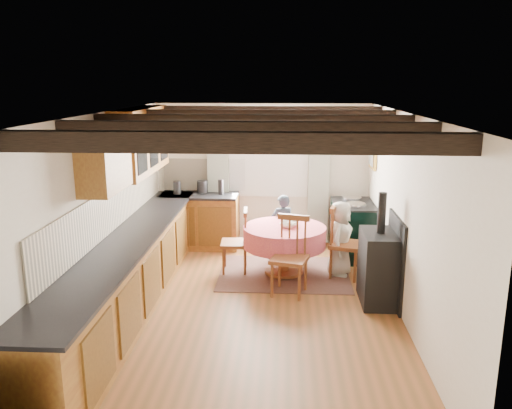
# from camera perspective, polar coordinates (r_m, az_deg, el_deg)

# --- Properties ---
(floor) EXTENTS (3.60, 5.50, 0.00)m
(floor) POSITION_cam_1_polar(r_m,az_deg,el_deg) (6.48, -0.41, -11.63)
(floor) COLOR #99582D
(floor) RESTS_ON ground
(ceiling) EXTENTS (3.60, 5.50, 0.00)m
(ceiling) POSITION_cam_1_polar(r_m,az_deg,el_deg) (5.87, -0.45, 10.07)
(ceiling) COLOR white
(ceiling) RESTS_ON ground
(wall_back) EXTENTS (3.60, 0.00, 2.40)m
(wall_back) POSITION_cam_1_polar(r_m,az_deg,el_deg) (8.75, 0.73, 3.32)
(wall_back) COLOR silver
(wall_back) RESTS_ON ground
(wall_front) EXTENTS (3.60, 0.00, 2.40)m
(wall_front) POSITION_cam_1_polar(r_m,az_deg,el_deg) (3.49, -3.43, -13.00)
(wall_front) COLOR silver
(wall_front) RESTS_ON ground
(wall_left) EXTENTS (0.00, 5.50, 2.40)m
(wall_left) POSITION_cam_1_polar(r_m,az_deg,el_deg) (6.43, -16.65, -1.02)
(wall_left) COLOR silver
(wall_left) RESTS_ON ground
(wall_right) EXTENTS (0.00, 5.50, 2.40)m
(wall_right) POSITION_cam_1_polar(r_m,az_deg,el_deg) (6.22, 16.37, -1.51)
(wall_right) COLOR silver
(wall_right) RESTS_ON ground
(beam_a) EXTENTS (3.60, 0.16, 0.16)m
(beam_a) POSITION_cam_1_polar(r_m,az_deg,el_deg) (3.89, -2.38, 6.93)
(beam_a) COLOR black
(beam_a) RESTS_ON ceiling
(beam_b) EXTENTS (3.60, 0.16, 0.16)m
(beam_b) POSITION_cam_1_polar(r_m,az_deg,el_deg) (4.88, -1.22, 8.30)
(beam_b) COLOR black
(beam_b) RESTS_ON ceiling
(beam_c) EXTENTS (3.60, 0.16, 0.16)m
(beam_c) POSITION_cam_1_polar(r_m,az_deg,el_deg) (5.88, -0.45, 9.20)
(beam_c) COLOR black
(beam_c) RESTS_ON ceiling
(beam_d) EXTENTS (3.60, 0.16, 0.16)m
(beam_d) POSITION_cam_1_polar(r_m,az_deg,el_deg) (6.87, 0.10, 9.84)
(beam_d) COLOR black
(beam_d) RESTS_ON ceiling
(beam_e) EXTENTS (3.60, 0.16, 0.16)m
(beam_e) POSITION_cam_1_polar(r_m,az_deg,el_deg) (7.87, 0.51, 10.31)
(beam_e) COLOR black
(beam_e) RESTS_ON ceiling
(splash_left) EXTENTS (0.02, 4.50, 0.55)m
(splash_left) POSITION_cam_1_polar(r_m,az_deg,el_deg) (6.70, -15.63, -0.38)
(splash_left) COLOR beige
(splash_left) RESTS_ON wall_left
(splash_back) EXTENTS (1.40, 0.02, 0.55)m
(splash_back) POSITION_cam_1_polar(r_m,az_deg,el_deg) (8.83, -5.78, 3.35)
(splash_back) COLOR beige
(splash_back) RESTS_ON wall_back
(base_cabinet_left) EXTENTS (0.60, 5.30, 0.88)m
(base_cabinet_left) POSITION_cam_1_polar(r_m,az_deg,el_deg) (6.57, -13.71, -7.50)
(base_cabinet_left) COLOR olive
(base_cabinet_left) RESTS_ON floor
(base_cabinet_back) EXTENTS (1.30, 0.60, 0.88)m
(base_cabinet_back) POSITION_cam_1_polar(r_m,az_deg,el_deg) (8.74, -6.27, -1.89)
(base_cabinet_back) COLOR olive
(base_cabinet_back) RESTS_ON floor
(worktop_left) EXTENTS (0.64, 5.30, 0.04)m
(worktop_left) POSITION_cam_1_polar(r_m,az_deg,el_deg) (6.41, -13.77, -3.67)
(worktop_left) COLOR black
(worktop_left) RESTS_ON base_cabinet_left
(worktop_back) EXTENTS (1.30, 0.64, 0.04)m
(worktop_back) POSITION_cam_1_polar(r_m,az_deg,el_deg) (8.61, -6.37, 1.02)
(worktop_back) COLOR black
(worktop_back) RESTS_ON base_cabinet_back
(wall_cabinet_glass) EXTENTS (0.34, 1.80, 0.90)m
(wall_cabinet_glass) POSITION_cam_1_polar(r_m,az_deg,el_deg) (7.37, -12.66, 6.96)
(wall_cabinet_glass) COLOR olive
(wall_cabinet_glass) RESTS_ON wall_left
(wall_cabinet_solid) EXTENTS (0.34, 0.90, 0.70)m
(wall_cabinet_solid) POSITION_cam_1_polar(r_m,az_deg,el_deg) (5.96, -16.52, 4.74)
(wall_cabinet_solid) COLOR olive
(wall_cabinet_solid) RESTS_ON wall_left
(window_frame) EXTENTS (1.34, 0.03, 1.54)m
(window_frame) POSITION_cam_1_polar(r_m,az_deg,el_deg) (8.67, 1.40, 5.90)
(window_frame) COLOR white
(window_frame) RESTS_ON wall_back
(window_pane) EXTENTS (1.20, 0.01, 1.40)m
(window_pane) POSITION_cam_1_polar(r_m,az_deg,el_deg) (8.67, 1.40, 5.90)
(window_pane) COLOR white
(window_pane) RESTS_ON wall_back
(curtain_left) EXTENTS (0.35, 0.10, 2.10)m
(curtain_left) POSITION_cam_1_polar(r_m,az_deg,el_deg) (8.73, -4.22, 2.60)
(curtain_left) COLOR #A6BA9B
(curtain_left) RESTS_ON wall_back
(curtain_right) EXTENTS (0.35, 0.10, 2.10)m
(curtain_right) POSITION_cam_1_polar(r_m,az_deg,el_deg) (8.68, 6.99, 2.46)
(curtain_right) COLOR #A6BA9B
(curtain_right) RESTS_ON wall_back
(curtain_rod) EXTENTS (2.00, 0.03, 0.03)m
(curtain_rod) POSITION_cam_1_polar(r_m,az_deg,el_deg) (8.52, 1.41, 9.82)
(curtain_rod) COLOR black
(curtain_rod) RESTS_ON wall_back
(wall_picture) EXTENTS (0.04, 0.50, 0.60)m
(wall_picture) POSITION_cam_1_polar(r_m,az_deg,el_deg) (8.33, 12.92, 5.94)
(wall_picture) COLOR gold
(wall_picture) RESTS_ON wall_right
(wall_plate) EXTENTS (0.30, 0.02, 0.30)m
(wall_plate) POSITION_cam_1_polar(r_m,az_deg,el_deg) (8.66, 7.74, 6.44)
(wall_plate) COLOR silver
(wall_plate) RESTS_ON wall_back
(rug) EXTENTS (1.88, 1.47, 0.01)m
(rug) POSITION_cam_1_polar(r_m,az_deg,el_deg) (7.60, 3.12, -7.67)
(rug) COLOR #4D3328
(rug) RESTS_ON floor
(dining_table) EXTENTS (1.19, 1.19, 0.72)m
(dining_table) POSITION_cam_1_polar(r_m,az_deg,el_deg) (7.48, 3.16, -5.14)
(dining_table) COLOR #EA7461
(dining_table) RESTS_ON floor
(chair_near) EXTENTS (0.56, 0.58, 1.05)m
(chair_near) POSITION_cam_1_polar(r_m,az_deg,el_deg) (6.74, 3.74, -5.78)
(chair_near) COLOR brown
(chair_near) RESTS_ON floor
(chair_left) EXTENTS (0.45, 0.43, 0.95)m
(chair_left) POSITION_cam_1_polar(r_m,az_deg,el_deg) (7.53, -2.41, -4.06)
(chair_left) COLOR brown
(chair_left) RESTS_ON floor
(chair_right) EXTENTS (0.58, 0.56, 1.05)m
(chair_right) POSITION_cam_1_polar(r_m,az_deg,el_deg) (7.43, 9.95, -4.12)
(chair_right) COLOR brown
(chair_right) RESTS_ON floor
(aga_range) EXTENTS (0.64, 0.98, 0.91)m
(aga_range) POSITION_cam_1_polar(r_m,az_deg,el_deg) (8.32, 10.68, -2.74)
(aga_range) COLOR black
(aga_range) RESTS_ON floor
(cast_iron_stove) EXTENTS (0.43, 0.72, 1.43)m
(cast_iron_stove) POSITION_cam_1_polar(r_m,az_deg,el_deg) (6.62, 13.60, -4.78)
(cast_iron_stove) COLOR black
(cast_iron_stove) RESTS_ON floor
(child_far) EXTENTS (0.43, 0.34, 1.04)m
(child_far) POSITION_cam_1_polar(r_m,az_deg,el_deg) (8.09, 2.96, -2.50)
(child_far) COLOR #2B3A46
(child_far) RESTS_ON floor
(child_right) EXTENTS (0.50, 0.62, 1.10)m
(child_right) POSITION_cam_1_polar(r_m,az_deg,el_deg) (7.49, 9.34, -3.76)
(child_right) COLOR beige
(child_right) RESTS_ON floor
(bowl_a) EXTENTS (0.33, 0.33, 0.06)m
(bowl_a) POSITION_cam_1_polar(r_m,az_deg,el_deg) (7.35, 3.59, -2.31)
(bowl_a) COLOR silver
(bowl_a) RESTS_ON dining_table
(bowl_b) EXTENTS (0.29, 0.29, 0.06)m
(bowl_b) POSITION_cam_1_polar(r_m,az_deg,el_deg) (7.43, 3.90, -2.12)
(bowl_b) COLOR silver
(bowl_b) RESTS_ON dining_table
(cup) EXTENTS (0.15, 0.15, 0.10)m
(cup) POSITION_cam_1_polar(r_m,az_deg,el_deg) (7.37, 3.29, -2.10)
(cup) COLOR silver
(cup) RESTS_ON dining_table
(canister_tall) EXTENTS (0.13, 0.13, 0.22)m
(canister_tall) POSITION_cam_1_polar(r_m,az_deg,el_deg) (8.65, -8.78, 1.88)
(canister_tall) COLOR #262628
(canister_tall) RESTS_ON worktop_back
(canister_wide) EXTENTS (0.18, 0.18, 0.20)m
(canister_wide) POSITION_cam_1_polar(r_m,az_deg,el_deg) (8.70, -5.98, 1.99)
(canister_wide) COLOR #262628
(canister_wide) RESTS_ON worktop_back
(canister_slim) EXTENTS (0.09, 0.09, 0.25)m
(canister_slim) POSITION_cam_1_polar(r_m,az_deg,el_deg) (8.52, -3.94, 1.95)
(canister_slim) COLOR #262628
(canister_slim) RESTS_ON worktop_back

